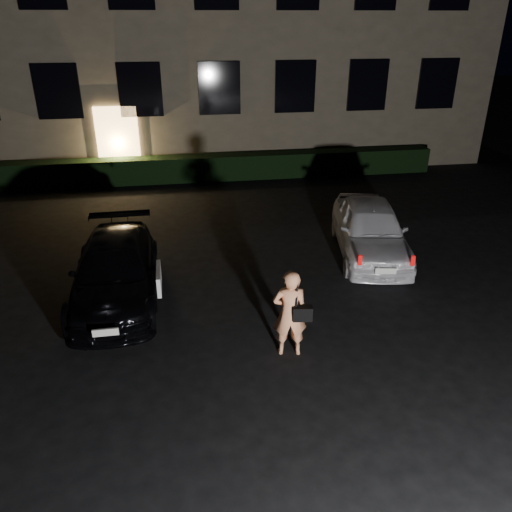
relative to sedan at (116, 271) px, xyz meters
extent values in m
plane|color=black|center=(2.92, -2.69, -0.58)|extent=(80.00, 80.00, 0.00)
cube|color=#E1AE63|center=(-0.58, 8.25, 0.67)|extent=(1.40, 0.10, 2.50)
cube|color=black|center=(-2.28, 8.25, 2.42)|extent=(1.40, 0.10, 1.70)
cube|color=black|center=(0.32, 8.25, 2.42)|extent=(1.40, 0.10, 1.70)
cube|color=black|center=(2.92, 8.25, 2.42)|extent=(1.40, 0.10, 1.70)
cube|color=black|center=(5.52, 8.25, 2.42)|extent=(1.40, 0.10, 1.70)
cube|color=black|center=(8.12, 8.25, 2.42)|extent=(1.40, 0.10, 1.70)
cube|color=black|center=(10.72, 8.25, 2.42)|extent=(1.40, 0.10, 1.70)
cube|color=black|center=(2.92, 7.81, -0.16)|extent=(15.00, 0.70, 0.85)
imported|color=black|center=(0.00, 0.00, 0.00)|extent=(1.68, 4.03, 1.16)
cube|color=white|center=(0.88, -0.73, 0.14)|extent=(0.08, 0.83, 0.39)
cube|color=silver|center=(0.02, -2.08, -0.07)|extent=(0.43, 0.04, 0.13)
imported|color=white|center=(5.78, 1.15, 0.06)|extent=(2.18, 4.00, 1.29)
cube|color=red|center=(4.92, -0.53, 0.12)|extent=(0.09, 0.06, 0.21)
cube|color=red|center=(5.98, -0.73, 0.12)|extent=(0.09, 0.06, 0.21)
cube|color=silver|center=(5.44, -0.68, -0.09)|extent=(0.43, 0.12, 0.13)
imported|color=#F19867|center=(3.04, -2.40, 0.20)|extent=(0.61, 0.44, 1.57)
cube|color=black|center=(3.22, -2.53, 0.26)|extent=(0.34, 0.18, 0.25)
cube|color=black|center=(3.12, -2.49, 0.62)|extent=(0.04, 0.06, 0.49)
camera|label=1|loc=(1.40, -9.20, 4.62)|focal=35.00mm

